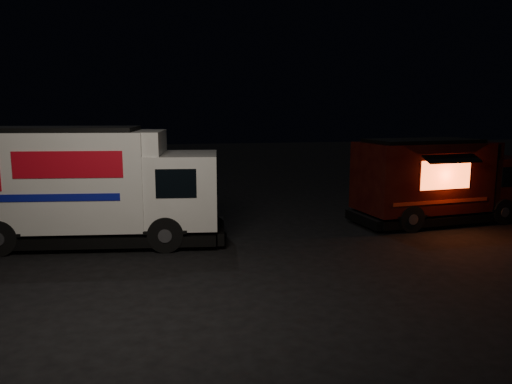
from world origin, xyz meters
name	(u,v)px	position (x,y,z in m)	size (l,w,h in m)	color
ground	(223,259)	(0.00, 0.00, 0.00)	(80.00, 80.00, 0.00)	black
white_truck	(94,186)	(-3.13, 2.16, 1.55)	(6.86, 2.34, 3.11)	silver
red_truck	(441,181)	(7.35, 2.62, 1.32)	(5.69, 2.09, 2.65)	#39100A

